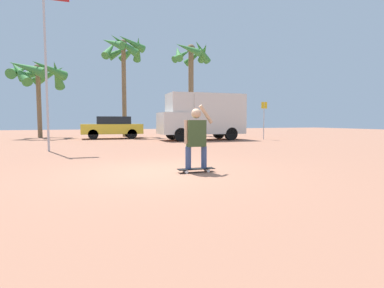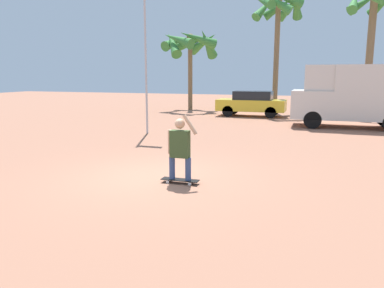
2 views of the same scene
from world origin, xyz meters
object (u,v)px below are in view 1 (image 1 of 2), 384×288
person_skateboarder (196,135)px  palm_tree_near_van (191,61)px  camper_van (203,115)px  skateboard (196,169)px  street_sign (264,116)px  palm_tree_center_background (124,52)px  flagpole (48,53)px  palm_tree_far_left (37,73)px  parked_car_yellow (112,127)px

person_skateboarder → palm_tree_near_van: (5.94, 17.77, 5.46)m
camper_van → palm_tree_near_van: (1.23, 5.98, 4.73)m
skateboard → camper_van: size_ratio=0.16×
palm_tree_near_van → street_sign: (2.83, -6.95, -4.76)m
palm_tree_center_background → camper_van: bearing=-53.5°
skateboard → flagpole: bearing=120.4°
skateboard → palm_tree_far_left: 19.94m
palm_tree_near_van → palm_tree_center_background: bearing=180.0°
camper_van → street_sign: camper_van is taller
skateboard → palm_tree_center_background: palm_tree_center_background is taller
parked_car_yellow → street_sign: street_sign is taller
palm_tree_near_van → palm_tree_far_left: bearing=177.0°
person_skateboarder → flagpole: flagpole is taller
palm_tree_near_van → person_skateboarder: bearing=-108.5°
parked_car_yellow → palm_tree_center_background: bearing=64.4°
palm_tree_near_van → palm_tree_center_background: palm_tree_center_background is taller
person_skateboarder → palm_tree_far_left: bearing=108.2°
palm_tree_center_background → palm_tree_far_left: size_ratio=1.35×
palm_tree_center_background → palm_tree_far_left: 6.64m
skateboard → palm_tree_center_background: (0.28, 17.77, 6.62)m
person_skateboarder → parked_car_yellow: bearing=93.3°
palm_tree_far_left → street_sign: (14.83, -7.58, -3.20)m
parked_car_yellow → palm_tree_far_left: 7.22m
palm_tree_near_van → palm_tree_far_left: (-12.00, 0.63, -1.56)m
palm_tree_center_background → street_sign: size_ratio=3.13×
person_skateboarder → street_sign: bearing=51.0°
person_skateboarder → palm_tree_far_left: (-6.06, 18.39, 3.91)m
street_sign → skateboard: bearing=-129.0°
camper_van → palm_tree_far_left: bearing=148.5°
palm_tree_center_background → palm_tree_far_left: (-6.34, 0.62, -1.86)m
flagpole → parked_car_yellow: bearing=69.9°
parked_car_yellow → palm_tree_far_left: palm_tree_far_left is taller
skateboard → flagpole: (-4.00, 6.82, 3.97)m
palm_tree_near_van → flagpole: bearing=-132.2°
parked_car_yellow → palm_tree_near_van: 9.14m
skateboard → street_sign: 14.01m
skateboard → camper_van: camper_van is taller
skateboard → camper_van: 12.79m
palm_tree_far_left → street_sign: palm_tree_far_left is taller
camper_van → flagpole: size_ratio=0.79×
person_skateboarder → palm_tree_far_left: palm_tree_far_left is taller
skateboard → street_sign: (8.77, 10.82, 1.55)m
palm_tree_far_left → street_sign: size_ratio=2.31×
palm_tree_far_left → street_sign: 16.96m
skateboard → palm_tree_center_background: 18.97m
person_skateboarder → parked_car_yellow: (-0.89, 15.32, -0.09)m
flagpole → person_skateboarder: bearing=-59.6°
parked_car_yellow → flagpole: flagpole is taller
parked_car_yellow → palm_tree_far_left: size_ratio=0.72×
parked_car_yellow → person_skateboarder: bearing=-86.7°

